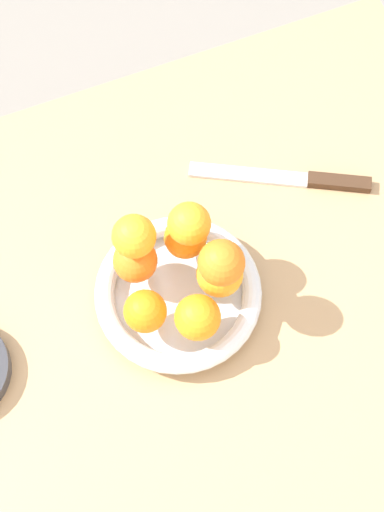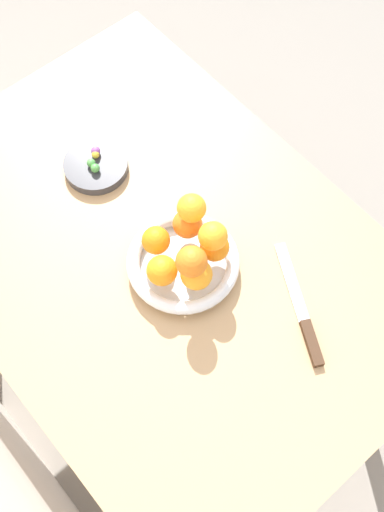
{
  "view_description": "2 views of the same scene",
  "coord_description": "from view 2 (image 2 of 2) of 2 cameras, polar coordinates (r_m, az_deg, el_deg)",
  "views": [
    {
      "loc": [
        0.05,
        0.33,
        1.73
      ],
      "look_at": [
        -0.09,
        -0.03,
        0.82
      ],
      "focal_mm": 55.0,
      "sensor_mm": 36.0,
      "label": 1
    },
    {
      "loc": [
        -0.49,
        0.33,
        1.88
      ],
      "look_at": [
        -0.08,
        -0.02,
        0.81
      ],
      "focal_mm": 45.0,
      "sensor_mm": 36.0,
      "label": 2
    }
  ],
  "objects": [
    {
      "name": "orange_4",
      "position": [
        1.22,
        -3.23,
        1.4
      ],
      "size": [
        0.06,
        0.06,
        0.06
      ],
      "primitive_type": "sphere",
      "color": "orange",
      "rests_on": "fruit_bowl"
    },
    {
      "name": "orange_6",
      "position": [
        1.16,
        1.87,
        1.79
      ],
      "size": [
        0.05,
        0.05,
        0.05
      ],
      "primitive_type": "sphere",
      "color": "orange",
      "rests_on": "orange_2"
    },
    {
      "name": "orange_1",
      "position": [
        1.18,
        0.38,
        -1.64
      ],
      "size": [
        0.06,
        0.06,
        0.06
      ],
      "primitive_type": "sphere",
      "color": "orange",
      "rests_on": "fruit_bowl"
    },
    {
      "name": "dining_table",
      "position": [
        1.37,
        -2.85,
        -1.1
      ],
      "size": [
        1.1,
        0.76,
        0.74
      ],
      "color": "tan",
      "rests_on": "ground_plane"
    },
    {
      "name": "knife",
      "position": [
        1.24,
        9.75,
        -5.05
      ],
      "size": [
        0.24,
        0.14,
        0.01
      ],
      "color": "#3F2819",
      "rests_on": "dining_table"
    },
    {
      "name": "candy_ball_1",
      "position": [
        1.38,
        -8.57,
        8.91
      ],
      "size": [
        0.02,
        0.02,
        0.02
      ],
      "primitive_type": "sphere",
      "color": "gold",
      "rests_on": "candy_dish"
    },
    {
      "name": "orange_7",
      "position": [
        1.19,
        -0.04,
        4.28
      ],
      "size": [
        0.06,
        0.06,
        0.06
      ],
      "primitive_type": "sphere",
      "color": "orange",
      "rests_on": "orange_3"
    },
    {
      "name": "orange_2",
      "position": [
        1.21,
        2.03,
        0.81
      ],
      "size": [
        0.06,
        0.06,
        0.06
      ],
      "primitive_type": "sphere",
      "color": "orange",
      "rests_on": "fruit_bowl"
    },
    {
      "name": "candy_dish",
      "position": [
        1.39,
        -8.53,
        7.94
      ],
      "size": [
        0.14,
        0.14,
        0.02
      ],
      "primitive_type": "cylinder",
      "color": "#333338",
      "rests_on": "dining_table"
    },
    {
      "name": "ground_plane",
      "position": [
        1.97,
        -2.0,
        -9.35
      ],
      "size": [
        6.0,
        6.0,
        0.0
      ],
      "primitive_type": "plane",
      "color": "gray"
    },
    {
      "name": "orange_3",
      "position": [
        1.23,
        -0.41,
        2.89
      ],
      "size": [
        0.06,
        0.06,
        0.06
      ],
      "primitive_type": "sphere",
      "color": "orange",
      "rests_on": "fruit_bowl"
    },
    {
      "name": "candy_ball_0",
      "position": [
        1.37,
        -8.96,
        8.17
      ],
      "size": [
        0.02,
        0.02,
        0.02
      ],
      "primitive_type": "sphere",
      "color": "#4C9947",
      "rests_on": "candy_dish"
    },
    {
      "name": "orange_0",
      "position": [
        1.19,
        -2.69,
        -1.3
      ],
      "size": [
        0.06,
        0.06,
        0.06
      ],
      "primitive_type": "sphere",
      "color": "orange",
      "rests_on": "fruit_bowl"
    },
    {
      "name": "orange_5",
      "position": [
        1.13,
        -0.05,
        -0.49
      ],
      "size": [
        0.06,
        0.06,
        0.06
      ],
      "primitive_type": "sphere",
      "color": "orange",
      "rests_on": "orange_1"
    },
    {
      "name": "candy_ball_3",
      "position": [
        1.39,
        -8.56,
        9.23
      ],
      "size": [
        0.02,
        0.02,
        0.02
      ],
      "primitive_type": "sphere",
      "color": "#8C4C99",
      "rests_on": "candy_dish"
    },
    {
      "name": "candy_ball_2",
      "position": [
        1.36,
        -8.6,
        7.73
      ],
      "size": [
        0.02,
        0.02,
        0.02
      ],
      "primitive_type": "sphere",
      "color": "#4C9947",
      "rests_on": "candy_dish"
    },
    {
      "name": "fruit_bowl",
      "position": [
        1.25,
        -0.8,
        -0.61
      ],
      "size": [
        0.22,
        0.22,
        0.04
      ],
      "color": "silver",
      "rests_on": "dining_table"
    }
  ]
}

